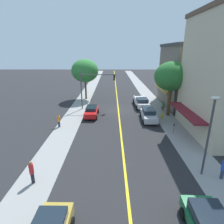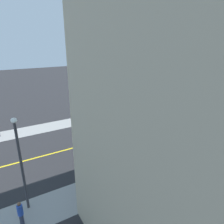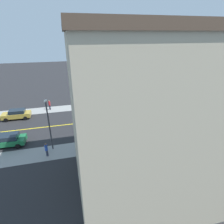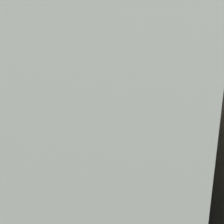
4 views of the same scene
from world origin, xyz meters
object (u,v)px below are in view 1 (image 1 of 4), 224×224
white_pickup_truck (141,102)px  small_dog (163,107)px  street_tree_right_corner (171,77)px  traffic_light_mast (92,84)px  pedestrian_blue_shirt (223,169)px  pedestrian_red_shirt (32,172)px  street_lamp (210,129)px  red_sedan_right_curb (92,111)px  pedestrian_orange_shirt (59,120)px  street_tree_left_near (85,71)px  parking_meter (174,127)px  silver_sedan_left_curb (149,114)px  fire_hydrant (162,116)px  pedestrian_green_shirt (163,106)px

white_pickup_truck → small_dog: (-3.40, 1.66, -0.52)m
street_tree_right_corner → traffic_light_mast: bearing=-15.4°
pedestrian_blue_shirt → pedestrian_red_shirt: bearing=78.8°
street_lamp → red_sedan_right_curb: size_ratio=1.44×
traffic_light_mast → pedestrian_orange_shirt: 9.25m
street_tree_left_near → small_dog: size_ratio=11.46×
street_tree_left_near → street_lamp: bearing=117.2°
traffic_light_mast → small_dog: (-11.70, 0.44, -3.86)m
street_tree_right_corner → parking_meter: street_tree_right_corner is taller
white_pickup_truck → pedestrian_orange_shirt: size_ratio=3.59×
small_dog → pedestrian_blue_shirt: bearing=-37.2°
street_lamp → pedestrian_red_shirt: 13.44m
parking_meter → street_lamp: (0.13, 7.54, 3.12)m
street_tree_right_corner → pedestrian_blue_shirt: bearing=89.6°
street_tree_right_corner → street_lamp: bearing=84.5°
silver_sedan_left_curb → pedestrian_blue_shirt: 13.03m
street_tree_left_near → pedestrian_red_shirt: bearing=88.7°
street_tree_left_near → silver_sedan_left_curb: 16.87m
street_tree_right_corner → pedestrian_orange_shirt: size_ratio=4.73×
traffic_light_mast → pedestrian_orange_shirt: size_ratio=3.71×
silver_sedan_left_curb → pedestrian_orange_shirt: pedestrian_orange_shirt is taller
street_tree_left_near → traffic_light_mast: (-2.14, 6.95, -1.41)m
red_sedan_right_curb → silver_sedan_left_curb: (-8.24, 1.66, 0.07)m
street_tree_left_near → pedestrian_red_shirt: street_tree_left_near is taller
street_tree_right_corner → parking_meter: size_ratio=6.28×
pedestrian_blue_shirt → small_dog: size_ratio=2.42×
silver_sedan_left_curb → street_tree_right_corner: bearing=123.6°
silver_sedan_left_curb → small_dog: bearing=147.5°
pedestrian_blue_shirt → street_tree_right_corner: bearing=-13.5°
parking_meter → silver_sedan_left_curb: 5.00m
parking_meter → pedestrian_blue_shirt: pedestrian_blue_shirt is taller
fire_hydrant → pedestrian_green_shirt: bearing=-106.2°
red_sedan_right_curb → small_dog: bearing=106.4°
pedestrian_green_shirt → pedestrian_orange_shirt: size_ratio=0.95×
white_pickup_truck → silver_sedan_left_curb: bearing=-0.6°
pedestrian_orange_shirt → small_dog: 17.04m
small_dog → pedestrian_red_shirt: bearing=-75.6°
parking_meter → pedestrian_red_shirt: 15.73m
street_tree_left_near → pedestrian_blue_shirt: bearing=118.9°
pedestrian_red_shirt → parking_meter: bearing=-141.6°
parking_meter → pedestrian_red_shirt: size_ratio=0.69×
street_lamp → silver_sedan_left_curb: street_lamp is taller
street_tree_left_near → parking_meter: 21.58m
silver_sedan_left_curb → white_pickup_truck: white_pickup_truck is taller
street_tree_left_near → street_tree_right_corner: size_ratio=0.99×
pedestrian_green_shirt → pedestrian_red_shirt: (14.22, 17.33, 0.15)m
fire_hydrant → street_lamp: 13.16m
street_tree_right_corner → white_pickup_truck: (3.44, -4.46, -4.98)m
parking_meter → silver_sedan_left_curb: (2.13, -4.53, 0.01)m
silver_sedan_left_curb → street_lamp: bearing=11.1°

